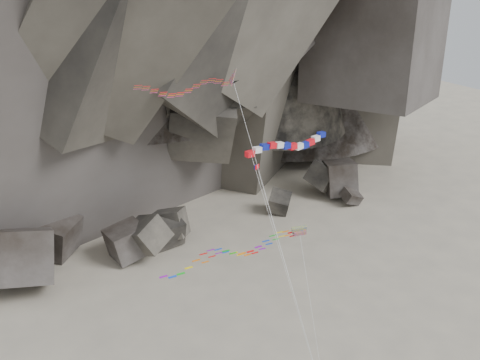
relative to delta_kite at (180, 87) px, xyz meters
name	(u,v)px	position (x,y,z in m)	size (l,w,h in m)	color
boulder_field	(126,235)	(0.65, 28.20, -27.53)	(73.41, 17.17, 9.98)	#47423F
delta_kite	(180,87)	(0.00, 0.00, 0.00)	(12.84, 12.48, 29.93)	red
banner_kite	(288,146)	(9.75, -1.76, -6.10)	(9.66, 11.66, 23.11)	red
parafoil_kite	(229,252)	(2.60, -3.85, -14.51)	(15.49, 8.77, 14.80)	#DADA0C
pennant_kite	(270,214)	(6.20, -4.85, -11.02)	(3.26, 8.91, 21.63)	red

